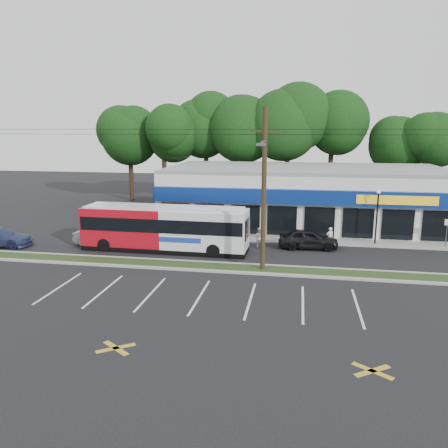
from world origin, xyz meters
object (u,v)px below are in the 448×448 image
(metrobus, at_px, (165,227))
(car_blue, at_px, (0,237))
(sign_post, at_px, (447,228))
(lamp_post, at_px, (377,211))
(pedestrian_b, at_px, (259,237))
(car_silver, at_px, (104,237))
(utility_pole, at_px, (261,185))
(car_dark, at_px, (308,239))
(pedestrian_a, at_px, (330,237))

(metrobus, distance_m, car_blue, 12.81)
(sign_post, relative_size, car_blue, 0.46)
(lamp_post, relative_size, pedestrian_b, 2.81)
(car_silver, bearing_deg, utility_pole, -100.43)
(lamp_post, height_order, car_blue, lamp_post)
(car_dark, bearing_deg, metrobus, 98.98)
(car_silver, distance_m, pedestrian_b, 11.72)
(metrobus, xyz_separation_m, car_silver, (-4.93, 0.32, -0.99))
(pedestrian_a, xyz_separation_m, pedestrian_b, (-5.28, -0.90, -0.02))
(car_dark, distance_m, car_silver, 15.39)
(sign_post, relative_size, car_silver, 0.49)
(sign_post, xyz_separation_m, car_dark, (-10.10, -1.80, -0.81))
(utility_pole, relative_size, metrobus, 4.09)
(car_silver, height_order, pedestrian_a, pedestrian_a)
(pedestrian_b, bearing_deg, car_dark, -176.11)
(car_silver, bearing_deg, car_dark, -75.42)
(metrobus, distance_m, pedestrian_b, 7.04)
(metrobus, bearing_deg, car_blue, -174.34)
(utility_pole, xyz_separation_m, car_blue, (-20.00, 2.57, -4.71))
(car_silver, bearing_deg, sign_post, -74.31)
(utility_pole, bearing_deg, car_dark, 62.34)
(lamp_post, distance_m, metrobus, 16.06)
(car_blue, relative_size, pedestrian_b, 3.20)
(lamp_post, height_order, pedestrian_b, lamp_post)
(car_dark, bearing_deg, car_silver, 93.84)
(car_blue, distance_m, pedestrian_b, 19.63)
(car_dark, bearing_deg, car_blue, 94.64)
(car_silver, height_order, car_blue, car_silver)
(car_blue, bearing_deg, pedestrian_a, -85.03)
(utility_pole, bearing_deg, car_blue, 172.67)
(sign_post, bearing_deg, lamp_post, 177.42)
(car_dark, bearing_deg, pedestrian_a, -71.49)
(metrobus, height_order, car_dark, metrobus)
(sign_post, xyz_separation_m, pedestrian_a, (-8.50, -1.15, -0.78))
(sign_post, xyz_separation_m, car_silver, (-25.37, -3.75, -0.81))
(utility_pole, bearing_deg, metrobus, 153.84)
(pedestrian_a, height_order, pedestrian_b, pedestrian_a)
(car_dark, relative_size, car_blue, 0.91)
(lamp_post, xyz_separation_m, car_dark, (-5.10, -2.02, -1.92))
(utility_pole, distance_m, car_dark, 8.09)
(lamp_post, height_order, metrobus, lamp_post)
(utility_pole, height_order, lamp_post, utility_pole)
(sign_post, bearing_deg, car_blue, -171.30)
(utility_pole, bearing_deg, pedestrian_a, 54.29)
(metrobus, height_order, car_silver, metrobus)
(sign_post, distance_m, car_blue, 33.57)
(pedestrian_b, bearing_deg, car_silver, 8.36)
(utility_pole, distance_m, lamp_post, 11.67)
(sign_post, distance_m, metrobus, 20.85)
(car_silver, distance_m, pedestrian_a, 17.07)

